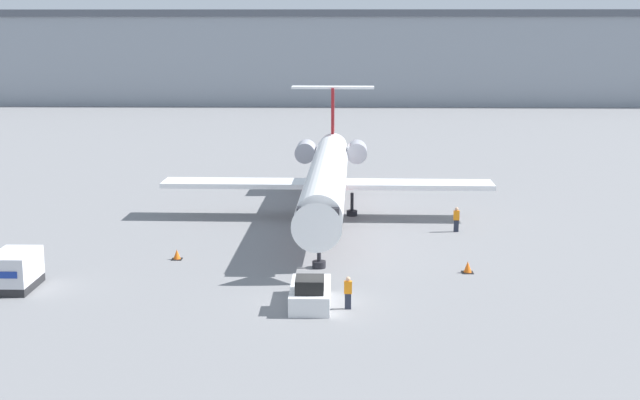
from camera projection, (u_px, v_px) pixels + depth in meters
ground_plane at (314, 306)px, 45.31m from camera, size 600.00×600.00×0.00m
terminal_building at (335, 57)px, 161.39m from camera, size 180.00×16.80×16.63m
airplane_main at (327, 176)px, 65.27m from camera, size 24.41×32.91×8.71m
pushback_tug at (310, 293)px, 45.39m from camera, size 2.03×4.54×1.68m
luggage_cart at (15, 270)px, 48.09m from camera, size 2.09×3.39×2.04m
worker_near_tug at (348, 292)px, 44.68m from camera, size 0.40×0.24×1.68m
worker_by_wing at (456, 219)px, 61.36m from camera, size 0.40×0.24×1.73m
traffic_cone_left at (177, 255)px, 54.23m from camera, size 0.62×0.62×0.63m
traffic_cone_right at (468, 267)px, 51.30m from camera, size 0.65×0.65×0.68m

